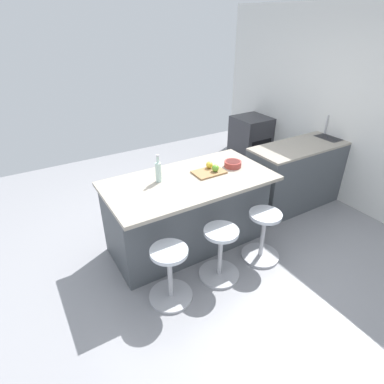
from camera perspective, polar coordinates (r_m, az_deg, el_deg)
ground_plane at (r=3.85m, az=0.32°, el=-10.87°), size 6.92×6.92×0.00m
interior_partition_left at (r=4.97m, az=27.63°, el=12.75°), size 0.15×5.33×2.67m
sink_cabinet at (r=5.08m, az=21.29°, el=3.91°), size 2.23×0.60×1.21m
oven_range at (r=6.00m, az=10.52°, el=9.03°), size 0.60×0.61×0.90m
kitchen_island at (r=3.73m, az=-0.77°, el=-3.54°), size 1.89×0.98×0.91m
stool_by_window at (r=3.70m, az=12.65°, el=-7.94°), size 0.44×0.44×0.61m
stool_middle at (r=3.39m, az=5.09°, el=-11.26°), size 0.44×0.44×0.61m
stool_near_camera at (r=3.16m, az=-4.01°, el=-14.91°), size 0.44×0.44×0.61m
cutting_board at (r=3.62m, az=3.08°, el=3.59°), size 0.36×0.24×0.02m
apple_green at (r=3.60m, az=4.26°, el=4.34°), size 0.08×0.08×0.08m
apple_yellow at (r=3.68m, az=3.16°, el=4.92°), size 0.08×0.08×0.08m
water_bottle at (r=3.39m, az=-6.11°, el=3.76°), size 0.06×0.06×0.31m
fruit_bowl at (r=3.79m, az=7.40°, el=5.11°), size 0.20×0.20×0.07m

